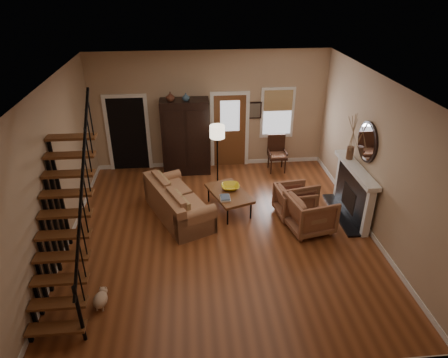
{
  "coord_description": "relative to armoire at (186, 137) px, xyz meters",
  "views": [
    {
      "loc": [
        -0.6,
        -7.15,
        5.16
      ],
      "look_at": [
        0.1,
        0.4,
        1.15
      ],
      "focal_mm": 32.0,
      "sensor_mm": 36.0,
      "label": 1
    }
  ],
  "objects": [
    {
      "name": "room",
      "position": [
        0.29,
        -1.39,
        0.46
      ],
      "size": [
        7.0,
        7.33,
        3.3
      ],
      "color": "brown",
      "rests_on": "ground"
    },
    {
      "name": "staircase",
      "position": [
        -2.08,
        -4.45,
        0.55
      ],
      "size": [
        0.94,
        2.8,
        3.2
      ],
      "primitive_type": null,
      "color": "brown",
      "rests_on": "ground"
    },
    {
      "name": "fireplace",
      "position": [
        3.83,
        -2.65,
        -0.31
      ],
      "size": [
        0.33,
        1.95,
        2.3
      ],
      "color": "black",
      "rests_on": "ground"
    },
    {
      "name": "armoire",
      "position": [
        0.0,
        0.0,
        0.0
      ],
      "size": [
        1.3,
        0.6,
        2.1
      ],
      "primitive_type": null,
      "color": "black",
      "rests_on": "ground"
    },
    {
      "name": "vase_a",
      "position": [
        -0.35,
        -0.1,
        1.17
      ],
      "size": [
        0.24,
        0.24,
        0.25
      ],
      "primitive_type": "imported",
      "color": "#4C2619",
      "rests_on": "armoire"
    },
    {
      "name": "vase_b",
      "position": [
        0.05,
        -0.1,
        1.16
      ],
      "size": [
        0.2,
        0.2,
        0.21
      ],
      "primitive_type": "imported",
      "color": "#334C60",
      "rests_on": "armoire"
    },
    {
      "name": "sofa",
      "position": [
        -0.23,
        -2.33,
        -0.66
      ],
      "size": [
        1.69,
        2.31,
        0.79
      ],
      "primitive_type": null,
      "rotation": [
        0.0,
        0.0,
        0.42
      ],
      "color": "#9D6A47",
      "rests_on": "ground"
    },
    {
      "name": "coffee_table",
      "position": [
        0.97,
        -2.17,
        -0.81
      ],
      "size": [
        1.12,
        1.44,
        0.49
      ],
      "primitive_type": null,
      "rotation": [
        0.0,
        0.0,
        0.34
      ],
      "color": "brown",
      "rests_on": "ground"
    },
    {
      "name": "bowl",
      "position": [
        1.02,
        -2.02,
        -0.51
      ],
      "size": [
        0.43,
        0.43,
        0.11
      ],
      "primitive_type": "imported",
      "color": "gold",
      "rests_on": "coffee_table"
    },
    {
      "name": "books",
      "position": [
        0.85,
        -2.47,
        -0.53
      ],
      "size": [
        0.23,
        0.32,
        0.06
      ],
      "primitive_type": null,
      "color": "beige",
      "rests_on": "coffee_table"
    },
    {
      "name": "armchair_left",
      "position": [
        2.65,
        -3.14,
        -0.62
      ],
      "size": [
        1.11,
        1.09,
        0.86
      ],
      "primitive_type": "imported",
      "rotation": [
        0.0,
        0.0,
        1.78
      ],
      "color": "brown",
      "rests_on": "ground"
    },
    {
      "name": "armchair_right",
      "position": [
        2.46,
        -2.55,
        -0.68
      ],
      "size": [
        0.91,
        0.89,
        0.75
      ],
      "primitive_type": "imported",
      "rotation": [
        0.0,
        0.0,
        1.69
      ],
      "color": "brown",
      "rests_on": "ground"
    },
    {
      "name": "floor_lamp",
      "position": [
        0.8,
        -0.88,
        -0.21
      ],
      "size": [
        0.49,
        0.49,
        1.68
      ],
      "primitive_type": null,
      "rotation": [
        0.0,
        0.0,
        0.32
      ],
      "color": "black",
      "rests_on": "ground"
    },
    {
      "name": "side_chair",
      "position": [
        2.55,
        -0.2,
        -0.54
      ],
      "size": [
        0.54,
        0.54,
        1.02
      ],
      "primitive_type": null,
      "color": "#331A10",
      "rests_on": "ground"
    },
    {
      "name": "dog",
      "position": [
        -1.54,
        -5.08,
        -0.91
      ],
      "size": [
        0.27,
        0.41,
        0.28
      ],
      "primitive_type": null,
      "rotation": [
        0.0,
        0.0,
        -0.11
      ],
      "color": "#D4B191",
      "rests_on": "ground"
    }
  ]
}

